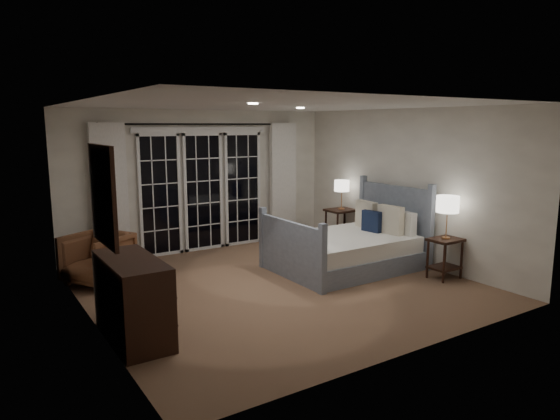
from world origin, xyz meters
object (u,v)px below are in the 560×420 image
lamp_right (342,186)px  armchair (98,259)px  nightstand_left (445,252)px  dresser (133,299)px  bed (348,248)px  nightstand_right (341,221)px  lamp_left (448,205)px

lamp_right → armchair: 4.43m
lamp_right → armchair: bearing=178.3°
nightstand_left → dresser: size_ratio=0.49×
bed → armchair: bearing=159.3°
nightstand_left → nightstand_right: 2.39m
dresser → nightstand_left: bearing=-5.1°
armchair → dresser: bearing=-34.0°
nightstand_right → lamp_left: lamp_left is taller
nightstand_right → dresser: 4.91m
bed → nightstand_right: 1.47m
bed → nightstand_left: (0.82, -1.19, 0.07)m
nightstand_right → lamp_left: bearing=-90.5°
armchair → dresser: size_ratio=0.65×
bed → lamp_left: bed is taller
armchair → lamp_right: bearing=57.8°
bed → dresser: bed is taller
bed → lamp_left: (0.82, -1.19, 0.78)m
dresser → lamp_right: bearing=23.9°
bed → nightstand_right: bearing=54.9°
nightstand_left → lamp_left: 0.71m
bed → dresser: 3.74m
nightstand_right → lamp_right: lamp_right is taller
dresser → bed: bearing=12.3°
lamp_left → dresser: bearing=174.9°
lamp_left → lamp_right: (0.02, 2.39, 0.02)m
nightstand_right → dresser: dresser is taller
nightstand_right → armchair: bearing=178.3°
armchair → nightstand_left: bearing=29.3°
bed → nightstand_left: size_ratio=3.58×
nightstand_left → lamp_left: lamp_left is taller
bed → lamp_left: bearing=-55.4°
nightstand_left → armchair: 5.02m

